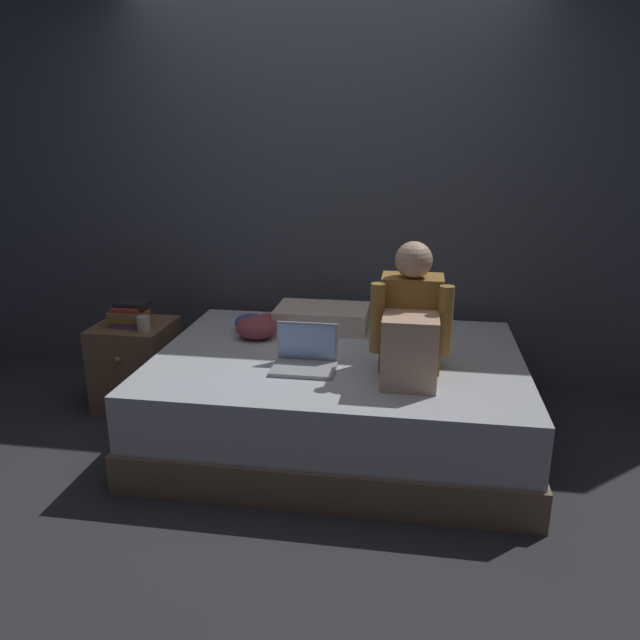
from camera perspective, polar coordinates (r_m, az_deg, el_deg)
The scene contains 10 objects.
ground_plane at distance 3.27m, azimuth -2.57°, elevation -13.01°, with size 8.00×8.00×0.00m, color #2D2D33.
wall_back at distance 4.02m, azimuth 0.67°, elevation 12.97°, with size 5.60×0.10×2.70m, color #424751.
bed at distance 3.39m, azimuth 1.73°, elevation -7.17°, with size 2.00×1.50×0.50m.
nightstand at distance 3.96m, azimuth -16.88°, elevation -4.02°, with size 0.44×0.46×0.53m.
person_sitting at distance 2.97m, azimuth 8.52°, elevation -0.59°, with size 0.39×0.44×0.66m.
laptop at distance 3.09m, azimuth -1.39°, elevation -3.54°, with size 0.32×0.23×0.22m.
pillow at distance 3.72m, azimuth 0.21°, elevation 0.25°, with size 0.56×0.36×0.13m, color beige.
book_stack at distance 3.83m, azimuth -17.45°, elevation 0.58°, with size 0.22×0.17×0.14m.
mug at distance 3.70m, azimuth -16.26°, elevation -0.35°, with size 0.08×0.08×0.09m, color #BCB2A3.
clothes_pile at distance 3.61m, azimuth -5.85°, elevation -0.48°, with size 0.30×0.33×0.13m.
Camera 1 is at (0.59, -2.77, 1.64)m, focal length 34.03 mm.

